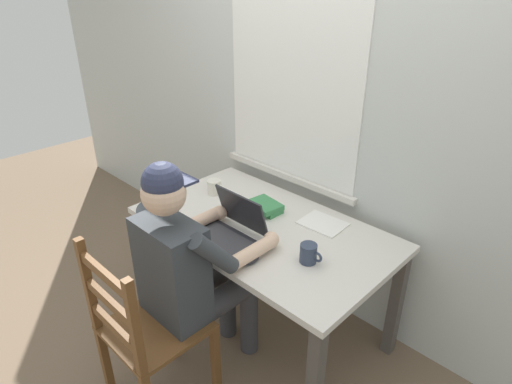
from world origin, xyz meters
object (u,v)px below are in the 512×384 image
object	(u,v)px
computer_mouse	(251,259)
coffee_mug_dark	(309,254)
seated_person	(191,266)
book_stack_main	(265,206)
desk	(263,239)
laptop	(230,228)
wooden_chair	(146,332)
coffee_mug_white	(214,187)

from	to	relation	value
computer_mouse	coffee_mug_dark	distance (m)	0.27
seated_person	book_stack_main	xyz separation A→B (m)	(-0.09, 0.61, 0.05)
seated_person	book_stack_main	bearing A→B (deg)	98.40
desk	coffee_mug_dark	size ratio (longest dim) A/B	11.79
computer_mouse	laptop	bearing A→B (deg)	161.46
desk	wooden_chair	world-z (taller)	wooden_chair
desk	wooden_chair	xyz separation A→B (m)	(-0.01, -0.76, -0.15)
seated_person	laptop	xyz separation A→B (m)	(-0.03, 0.28, 0.07)
coffee_mug_white	coffee_mug_dark	world-z (taller)	coffee_mug_dark
desk	coffee_mug_white	distance (m)	0.50
desk	laptop	xyz separation A→B (m)	(-0.04, -0.21, 0.14)
desk	computer_mouse	bearing A→B (deg)	-56.46
seated_person	coffee_mug_white	xyz separation A→B (m)	(-0.46, 0.55, 0.06)
desk	computer_mouse	distance (m)	0.35
desk	wooden_chair	size ratio (longest dim) A/B	1.47
desk	computer_mouse	xyz separation A→B (m)	(0.19, -0.28, 0.10)
laptop	coffee_mug_white	distance (m)	0.51
coffee_mug_white	book_stack_main	world-z (taller)	coffee_mug_white
seated_person	coffee_mug_dark	distance (m)	0.56
wooden_chair	book_stack_main	bearing A→B (deg)	95.76
coffee_mug_white	wooden_chair	bearing A→B (deg)	-60.89
desk	laptop	bearing A→B (deg)	-101.47
seated_person	coffee_mug_dark	xyz separation A→B (m)	(0.39, 0.39, 0.07)
book_stack_main	computer_mouse	bearing A→B (deg)	-54.53
desk	seated_person	size ratio (longest dim) A/B	1.11
laptop	coffee_mug_white	world-z (taller)	laptop
wooden_chair	laptop	world-z (taller)	wooden_chair
wooden_chair	laptop	bearing A→B (deg)	92.90
wooden_chair	computer_mouse	size ratio (longest dim) A/B	9.57
seated_person	wooden_chair	distance (m)	0.36
laptop	coffee_mug_dark	xyz separation A→B (m)	(0.42, 0.12, -0.01)
seated_person	book_stack_main	distance (m)	0.61
computer_mouse	coffee_mug_dark	xyz separation A→B (m)	(0.19, 0.19, 0.03)
desk	laptop	distance (m)	0.25
wooden_chair	seated_person	bearing A→B (deg)	90.00
desk	coffee_mug_dark	xyz separation A→B (m)	(0.38, -0.09, 0.14)
wooden_chair	laptop	xyz separation A→B (m)	(-0.03, 0.56, 0.30)
seated_person	wooden_chair	world-z (taller)	seated_person
seated_person	coffee_mug_white	world-z (taller)	seated_person
wooden_chair	computer_mouse	xyz separation A→B (m)	(0.20, 0.48, 0.26)
computer_mouse	book_stack_main	bearing A→B (deg)	125.47
desk	book_stack_main	size ratio (longest dim) A/B	6.79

